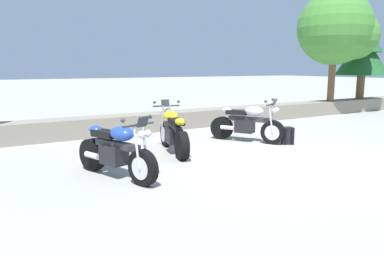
% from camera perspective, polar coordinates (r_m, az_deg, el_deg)
% --- Properties ---
extents(ground_plane, '(120.00, 120.00, 0.00)m').
position_cam_1_polar(ground_plane, '(7.98, 12.68, -5.03)').
color(ground_plane, '#A3A099').
extents(stone_wall, '(36.00, 0.80, 0.55)m').
position_cam_1_polar(stone_wall, '(11.81, -3.40, 1.22)').
color(stone_wall, gray).
rests_on(stone_wall, ground).
extents(motorcycle_blue_near_left, '(0.95, 2.00, 1.18)m').
position_cam_1_polar(motorcycle_blue_near_left, '(6.66, -11.75, -3.60)').
color(motorcycle_blue_near_left, black).
rests_on(motorcycle_blue_near_left, ground).
extents(motorcycle_yellow_centre, '(0.78, 2.04, 1.18)m').
position_cam_1_polar(motorcycle_yellow_centre, '(8.49, -3.00, -0.60)').
color(motorcycle_yellow_centre, black).
rests_on(motorcycle_yellow_centre, ground).
extents(motorcycle_silver_far_right, '(1.21, 1.86, 1.18)m').
position_cam_1_polar(motorcycle_silver_far_right, '(9.82, 8.66, 0.68)').
color(motorcycle_silver_far_right, black).
rests_on(motorcycle_silver_far_right, ground).
extents(rider_backpack, '(0.35, 0.34, 0.47)m').
position_cam_1_polar(rider_backpack, '(9.72, 14.72, -1.06)').
color(rider_backpack, black).
rests_on(rider_backpack, ground).
extents(leafy_tree_mid_left, '(3.14, 2.99, 4.49)m').
position_cam_1_polar(leafy_tree_mid_left, '(16.47, 21.99, 14.05)').
color(leafy_tree_mid_left, brown).
rests_on(leafy_tree_mid_left, stone_wall).
extents(pine_tree_mid_right, '(2.29, 2.29, 3.38)m').
position_cam_1_polar(pine_tree_mid_right, '(18.28, 25.18, 10.95)').
color(pine_tree_mid_right, brown).
rests_on(pine_tree_mid_right, stone_wall).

